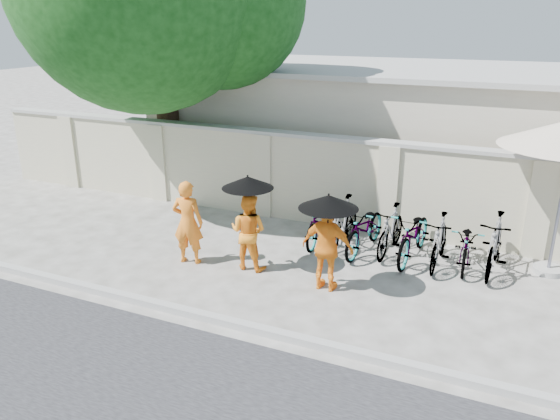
% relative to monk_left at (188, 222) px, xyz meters
% --- Properties ---
extents(ground, '(80.00, 80.00, 0.00)m').
position_rel_monk_left_xyz_m(ground, '(1.17, -0.07, -0.83)').
color(ground, '#B4B1AC').
extents(kerb, '(40.00, 0.16, 0.12)m').
position_rel_monk_left_xyz_m(kerb, '(1.17, -1.77, -0.77)').
color(kerb, '#A2A2A0').
rests_on(kerb, ground).
extents(compound_wall, '(20.00, 0.30, 2.00)m').
position_rel_monk_left_xyz_m(compound_wall, '(2.17, 3.13, 0.17)').
color(compound_wall, beige).
rests_on(compound_wall, ground).
extents(building_behind, '(14.00, 6.00, 3.20)m').
position_rel_monk_left_xyz_m(building_behind, '(3.17, 6.93, 0.77)').
color(building_behind, '#B9B09C').
rests_on(building_behind, ground).
extents(monk_left, '(0.68, 0.51, 1.67)m').
position_rel_monk_left_xyz_m(monk_left, '(0.00, 0.00, 0.00)').
color(monk_left, orange).
rests_on(monk_left, ground).
extents(monk_center, '(0.73, 0.57, 1.49)m').
position_rel_monk_left_xyz_m(monk_center, '(1.18, 0.25, -0.09)').
color(monk_center, orange).
rests_on(monk_center, ground).
extents(parasol_center, '(0.96, 0.96, 1.01)m').
position_rel_monk_left_xyz_m(parasol_center, '(1.23, 0.17, 0.91)').
color(parasol_center, black).
rests_on(parasol_center, ground).
extents(monk_right, '(0.95, 0.43, 1.59)m').
position_rel_monk_left_xyz_m(monk_right, '(2.84, 0.02, -0.04)').
color(monk_right, orange).
rests_on(monk_right, ground).
extents(parasol_right, '(1.02, 1.02, 0.88)m').
position_rel_monk_left_xyz_m(parasol_right, '(2.86, -0.06, 0.83)').
color(parasol_right, black).
rests_on(parasol_right, ground).
extents(bike_0, '(0.71, 1.83, 0.95)m').
position_rel_monk_left_xyz_m(bike_0, '(2.01, 2.02, -0.36)').
color(bike_0, gray).
rests_on(bike_0, ground).
extents(bike_1, '(0.56, 1.79, 1.06)m').
position_rel_monk_left_xyz_m(bike_1, '(2.51, 1.96, -0.30)').
color(bike_1, gray).
rests_on(bike_1, ground).
extents(bike_2, '(0.85, 1.95, 0.99)m').
position_rel_monk_left_xyz_m(bike_2, '(3.00, 1.91, -0.34)').
color(bike_2, gray).
rests_on(bike_2, ground).
extents(bike_3, '(0.58, 1.68, 0.99)m').
position_rel_monk_left_xyz_m(bike_3, '(3.50, 2.04, -0.34)').
color(bike_3, gray).
rests_on(bike_3, ground).
extents(bike_4, '(0.84, 2.00, 1.02)m').
position_rel_monk_left_xyz_m(bike_4, '(3.99, 1.94, -0.32)').
color(bike_4, gray).
rests_on(bike_4, ground).
extents(bike_5, '(0.50, 1.67, 1.00)m').
position_rel_monk_left_xyz_m(bike_5, '(4.49, 1.84, -0.33)').
color(bike_5, gray).
rests_on(bike_5, ground).
extents(bike_6, '(0.67, 1.68, 0.87)m').
position_rel_monk_left_xyz_m(bike_6, '(4.98, 2.00, -0.40)').
color(bike_6, gray).
rests_on(bike_6, ground).
extents(bike_7, '(0.64, 1.87, 1.11)m').
position_rel_monk_left_xyz_m(bike_7, '(5.48, 1.97, -0.28)').
color(bike_7, gray).
rests_on(bike_7, ground).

